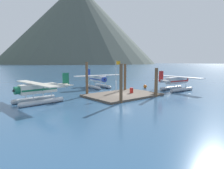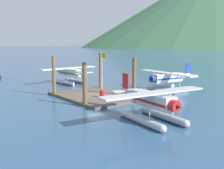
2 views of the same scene
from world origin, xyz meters
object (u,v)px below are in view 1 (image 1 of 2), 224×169
Objects in this scene: fuel_drum at (131,90)px; seaplane_cream_port_fwd at (38,91)px; seaplane_white_bow_right at (98,80)px; flagpole at (117,72)px; mooring_buoy at (145,86)px; seaplane_silver_stbd_aft at (176,82)px.

fuel_drum is 14.52m from seaplane_cream_port_fwd.
seaplane_white_bow_right reaches higher than fuel_drum.
flagpole reaches higher than seaplane_white_bow_right.
seaplane_cream_port_fwd is at bearing 171.30° from flagpole.
seaplane_silver_stbd_aft is (1.94, -6.07, 1.22)m from mooring_buoy.
flagpole is at bearing -106.92° from seaplane_white_bow_right.
flagpole reaches higher than seaplane_cream_port_fwd.
fuel_drum is at bearing -94.65° from seaplane_white_bow_right.
flagpole is 3.86m from fuel_drum.
seaplane_cream_port_fwd is (-14.10, 3.36, 0.84)m from fuel_drum.
fuel_drum reaches higher than mooring_buoy.
seaplane_white_bow_right is (14.98, 7.46, 0.00)m from seaplane_cream_port_fwd.
seaplane_cream_port_fwd is at bearing -177.98° from mooring_buoy.
mooring_buoy is at bearing -42.33° from seaplane_white_bow_right.
seaplane_silver_stbd_aft is at bearing -15.79° from flagpole.
seaplane_cream_port_fwd is 24.83m from seaplane_silver_stbd_aft.
seaplane_cream_port_fwd is (-22.31, -0.79, 1.22)m from mooring_buoy.
flagpole is at bearing 164.21° from seaplane_silver_stbd_aft.
fuel_drum is 1.22× the size of mooring_buoy.
mooring_buoy is (8.21, 4.15, -0.38)m from fuel_drum.
mooring_buoy is at bearing 14.60° from flagpole.
seaplane_white_bow_right is at bearing 126.03° from seaplane_silver_stbd_aft.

